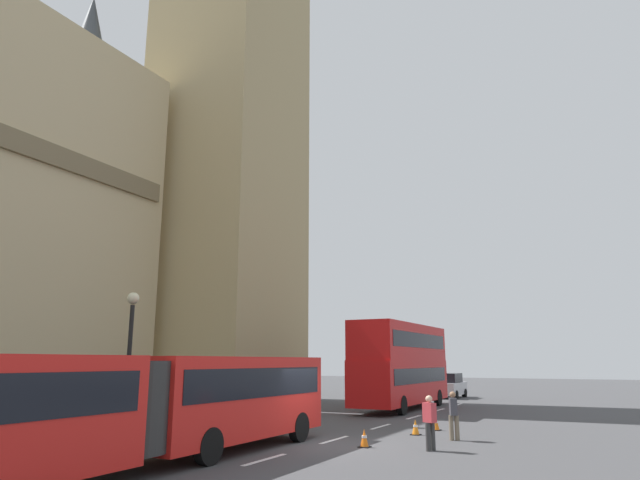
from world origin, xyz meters
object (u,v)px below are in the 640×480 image
Objects in this scene: street_lamp at (129,353)px; traffic_cone_east at (436,423)px; articulated_bus at (124,402)px; pedestrian_near_cones at (430,421)px; traffic_cone_middle at (415,427)px; traffic_cone_west at (364,438)px; double_decker_bus at (402,362)px; sedan_lead at (449,386)px; pedestrian_by_kerb at (453,414)px.

traffic_cone_east is at bearing -47.89° from street_lamp.
articulated_bus reaches higher than pedestrian_near_cones.
traffic_cone_middle is 0.11× the size of street_lamp.
traffic_cone_west is (7.03, -3.63, -1.46)m from articulated_bus.
double_decker_bus is at bearing 22.03° from pedestrian_near_cones.
traffic_cone_middle is at bearing -8.23° from traffic_cone_west.
sedan_lead is at bearing 12.80° from traffic_cone_east.
articulated_bus is 3.25× the size of street_lamp.
sedan_lead reaches higher than traffic_cone_west.
double_decker_bus is at bearing 26.85° from pedestrian_by_kerb.
traffic_cone_east is at bearing -153.61° from double_decker_bus.
pedestrian_near_cones is (0.26, -2.16, 0.63)m from traffic_cone_west.
pedestrian_near_cones is (-5.27, -1.30, 0.63)m from traffic_cone_east.
street_lamp is (-2.60, 8.14, 2.77)m from traffic_cone_west.
traffic_cone_east is (-9.04, -4.49, -2.43)m from double_decker_bus.
articulated_bus is 33.10m from sedan_lead.
sedan_lead is 29.06m from street_lamp.
pedestrian_near_cones is (2.86, -10.29, -2.14)m from street_lamp.
sedan_lead is at bearing 0.89° from double_decker_bus.
double_decker_bus reaches higher than sedan_lead.
traffic_cone_west is at bearing 171.77° from traffic_cone_middle.
pedestrian_near_cones is 1.00× the size of pedestrian_by_kerb.
traffic_cone_middle is 3.91m from pedestrian_near_cones.
traffic_cone_west is 5.59m from traffic_cone_east.
traffic_cone_west is 0.34× the size of pedestrian_by_kerb.
traffic_cone_middle is (-10.80, -4.18, -2.43)m from double_decker_bus.
traffic_cone_middle is at bearing -168.94° from sedan_lead.
traffic_cone_middle is at bearing 170.07° from traffic_cone_east.
articulated_bus is 1.57× the size of double_decker_bus.
double_decker_bus is 15.21m from traffic_cone_west.
traffic_cone_middle is 1.99m from pedestrian_by_kerb.
articulated_bus is at bearing 158.87° from traffic_cone_middle.
street_lamp reaches higher than pedestrian_by_kerb.
pedestrian_near_cones is (-3.51, -1.61, 0.63)m from traffic_cone_middle.
double_decker_bus is 15.54m from pedestrian_near_cones.
pedestrian_by_kerb is at bearing -30.46° from articulated_bus.
articulated_bus is at bearing 149.54° from pedestrian_by_kerb.
street_lamp is at bearing 45.48° from articulated_bus.
traffic_cone_middle is 1.00× the size of traffic_cone_east.
street_lamp is 10.90m from pedestrian_near_cones.
traffic_cone_middle is (3.77, -0.55, 0.00)m from traffic_cone_west.
articulated_bus is at bearing 141.56° from pedestrian_near_cones.
articulated_bus is 13.41m from traffic_cone_east.
articulated_bus reaches higher than sedan_lead.
double_decker_bus reaches higher than traffic_cone_east.
traffic_cone_west is 0.11× the size of street_lamp.
street_lamp is at bearing 171.42° from sedan_lead.
double_decker_bus is 17.75m from street_lamp.
pedestrian_by_kerb is (-11.61, -5.88, -1.80)m from double_decker_bus.
pedestrian_by_kerb is at bearing -151.55° from traffic_cone_east.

